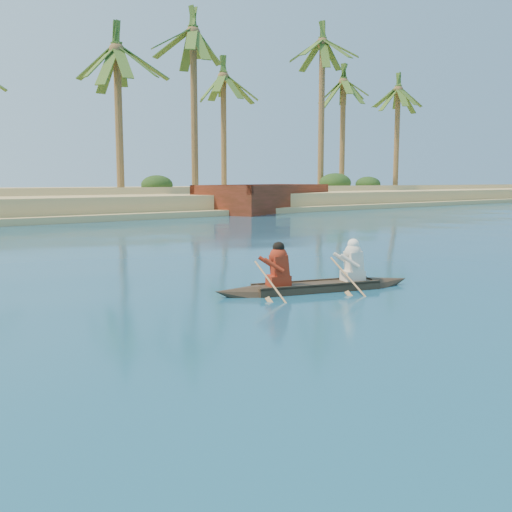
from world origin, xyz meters
TOP-DOWN VIEW (x-y plane):
  - canoe at (8.00, 0.91)m, footprint 4.29×1.87m
  - barge_right at (26.85, 25.42)m, footprint 14.28×9.75m

SIDE VIEW (x-z plane):
  - canoe at x=8.00m, z-range -0.37..0.82m
  - barge_right at x=26.85m, z-range -0.34..1.93m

